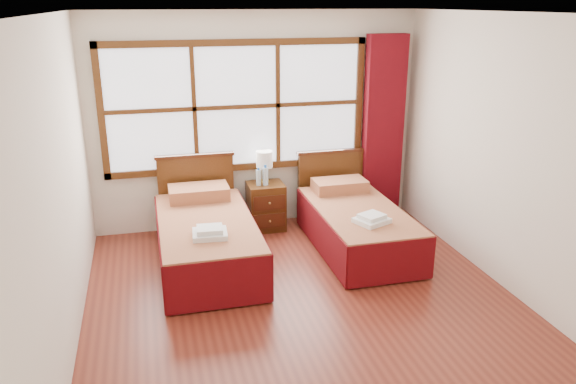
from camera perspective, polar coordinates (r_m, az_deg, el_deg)
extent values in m
plane|color=maroon|center=(5.29, 2.01, -11.76)|extent=(4.50, 4.50, 0.00)
plane|color=white|center=(4.55, 2.40, 17.70)|extent=(4.50, 4.50, 0.00)
plane|color=silver|center=(6.88, -3.17, 7.15)|extent=(4.00, 0.00, 4.00)
plane|color=silver|center=(4.63, -22.30, -0.08)|extent=(0.00, 4.50, 4.50)
plane|color=silver|center=(5.64, 22.08, 3.19)|extent=(0.00, 4.50, 4.50)
cube|color=white|center=(6.77, -5.25, 8.64)|extent=(3.00, 0.02, 1.40)
cube|color=#4D2A10|center=(6.92, -5.04, 2.57)|extent=(3.16, 0.06, 0.08)
cube|color=#4D2A10|center=(6.66, -5.42, 14.89)|extent=(3.16, 0.06, 0.08)
cube|color=#4D2A10|center=(6.68, -18.47, 7.62)|extent=(0.08, 0.06, 1.56)
cube|color=#4D2A10|center=(7.15, 7.19, 9.12)|extent=(0.08, 0.06, 1.56)
cube|color=#4D2A10|center=(6.69, -9.50, 8.34)|extent=(0.05, 0.05, 1.40)
cube|color=#4D2A10|center=(6.85, -1.04, 8.83)|extent=(0.05, 0.05, 1.40)
cube|color=#4D2A10|center=(6.75, -5.22, 8.61)|extent=(3.00, 0.05, 0.05)
cube|color=maroon|center=(7.25, 9.64, 6.48)|extent=(0.50, 0.16, 2.30)
cube|color=#431E0E|center=(6.07, -8.16, -6.17)|extent=(0.87, 1.73, 0.28)
cube|color=maroon|center=(5.97, -8.28, -3.91)|extent=(0.97, 1.92, 0.24)
cube|color=#630A0F|center=(6.00, -12.85, -5.54)|extent=(0.03, 1.92, 0.48)
cube|color=#630A0F|center=(6.09, -3.65, -4.72)|extent=(0.03, 1.92, 0.48)
cube|color=#630A0F|center=(5.17, -6.98, -9.35)|extent=(0.97, 0.03, 0.48)
cube|color=maroon|center=(6.55, -9.05, -0.06)|extent=(0.68, 0.40, 0.15)
cube|color=#4D2A10|center=(6.89, -9.26, -0.21)|extent=(0.91, 0.06, 0.94)
cube|color=#431E0E|center=(6.75, -9.47, 3.66)|extent=(0.94, 0.08, 0.04)
cube|color=#431E0E|center=(6.45, 7.09, -4.66)|extent=(0.81, 1.63, 0.27)
cube|color=maroon|center=(6.36, 7.17, -2.65)|extent=(0.91, 1.80, 0.22)
cube|color=#630A0F|center=(6.26, 3.22, -4.16)|extent=(0.03, 1.80, 0.45)
cube|color=#630A0F|center=(6.58, 10.84, -3.32)|extent=(0.03, 1.80, 0.45)
cube|color=#630A0F|center=(5.66, 10.43, -7.09)|extent=(0.91, 0.03, 0.45)
cube|color=maroon|center=(6.87, 5.26, 0.68)|extent=(0.64, 0.37, 0.14)
cube|color=#4D2A10|center=(7.23, 4.30, 0.67)|extent=(0.85, 0.06, 0.88)
cube|color=#431E0E|center=(7.10, 4.39, 4.12)|extent=(0.88, 0.08, 0.04)
cube|color=#4D2A10|center=(6.93, -2.26, -1.44)|extent=(0.44, 0.39, 0.58)
cube|color=#431E0E|center=(6.78, -1.88, -2.94)|extent=(0.38, 0.02, 0.17)
cube|color=#431E0E|center=(6.70, -1.90, -1.10)|extent=(0.38, 0.02, 0.17)
sphere|color=#AA7B39|center=(6.77, -1.85, -3.00)|extent=(0.03, 0.03, 0.03)
sphere|color=#AA7B39|center=(6.68, -1.87, -1.15)|extent=(0.03, 0.03, 0.03)
cube|color=white|center=(5.51, -7.94, -4.25)|extent=(0.35, 0.32, 0.05)
cube|color=white|center=(5.49, -7.96, -3.78)|extent=(0.27, 0.24, 0.05)
cube|color=white|center=(5.94, 8.49, -2.88)|extent=(0.41, 0.38, 0.05)
cube|color=white|center=(5.93, 8.51, -2.45)|extent=(0.30, 0.29, 0.05)
cylinder|color=gold|center=(6.90, -2.38, 1.12)|extent=(0.12, 0.12, 0.02)
cylinder|color=gold|center=(6.87, -2.39, 1.87)|extent=(0.03, 0.03, 0.17)
cylinder|color=silver|center=(6.82, -2.42, 3.34)|extent=(0.20, 0.20, 0.20)
cylinder|color=silver|center=(6.75, -3.01, 1.46)|extent=(0.06, 0.06, 0.19)
cylinder|color=#1754AD|center=(6.72, -3.03, 2.36)|extent=(0.03, 0.03, 0.03)
cylinder|color=silver|center=(6.76, -2.30, 1.61)|extent=(0.07, 0.07, 0.22)
cylinder|color=#1754AD|center=(6.73, -2.32, 2.62)|extent=(0.03, 0.03, 0.03)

